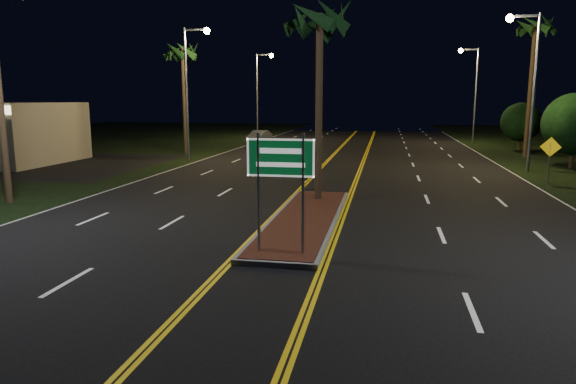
% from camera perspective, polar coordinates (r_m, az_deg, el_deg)
% --- Properties ---
extents(ground, '(120.00, 120.00, 0.00)m').
position_cam_1_polar(ground, '(11.38, -3.68, -11.41)').
color(ground, black).
rests_on(ground, ground).
extents(median_island, '(2.25, 10.25, 0.17)m').
position_cam_1_polar(median_island, '(17.92, 1.89, -3.03)').
color(median_island, gray).
rests_on(median_island, ground).
extents(highway_sign, '(1.80, 0.08, 3.20)m').
position_cam_1_polar(highway_sign, '(13.43, -0.83, 2.57)').
color(highway_sign, gray).
rests_on(highway_sign, ground).
extents(streetlight_left_mid, '(1.91, 0.44, 9.00)m').
position_cam_1_polar(streetlight_left_mid, '(36.76, -10.70, 12.34)').
color(streetlight_left_mid, gray).
rests_on(streetlight_left_mid, ground).
extents(streetlight_left_far, '(1.91, 0.44, 9.00)m').
position_cam_1_polar(streetlight_left_far, '(55.86, -3.08, 11.72)').
color(streetlight_left_far, gray).
rests_on(streetlight_left_far, ground).
extents(streetlight_right_mid, '(1.91, 0.44, 9.00)m').
position_cam_1_polar(streetlight_right_mid, '(33.23, 25.13, 11.81)').
color(streetlight_right_mid, gray).
rests_on(streetlight_right_mid, ground).
extents(streetlight_right_far, '(1.91, 0.44, 9.00)m').
position_cam_1_polar(streetlight_right_far, '(52.86, 19.78, 11.23)').
color(streetlight_right_far, gray).
rests_on(streetlight_right_far, ground).
extents(palm_median, '(2.40, 2.40, 8.30)m').
position_cam_1_polar(palm_median, '(21.14, 3.56, 18.60)').
color(palm_median, '#382819').
rests_on(palm_median, ground).
extents(palm_left_far, '(2.40, 2.40, 8.80)m').
position_cam_1_polar(palm_left_far, '(41.40, -11.64, 14.95)').
color(palm_left_far, '#382819').
rests_on(palm_left_far, ground).
extents(palm_right_far, '(2.40, 2.40, 10.30)m').
position_cam_1_polar(palm_right_far, '(41.79, 25.76, 16.06)').
color(palm_right_far, '#382819').
rests_on(palm_right_far, ground).
extents(shrub_mid, '(3.78, 3.78, 4.62)m').
position_cam_1_polar(shrub_mid, '(36.09, 29.24, 6.61)').
color(shrub_mid, '#382819').
rests_on(shrub_mid, ground).
extents(shrub_far, '(3.24, 3.24, 3.96)m').
position_cam_1_polar(shrub_far, '(47.59, 24.46, 7.09)').
color(shrub_far, '#382819').
rests_on(shrub_far, ground).
extents(car_near, '(2.66, 5.36, 1.73)m').
position_cam_1_polar(car_near, '(36.13, -0.83, 4.94)').
color(car_near, white).
rests_on(car_near, ground).
extents(car_far, '(2.53, 4.59, 1.45)m').
position_cam_1_polar(car_far, '(50.09, -3.24, 6.24)').
color(car_far, '#9FA2A8').
rests_on(car_far, ground).
extents(warning_sign, '(0.91, 0.43, 2.35)m').
position_cam_1_polar(warning_sign, '(28.97, 27.09, 3.81)').
color(warning_sign, gray).
rests_on(warning_sign, ground).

